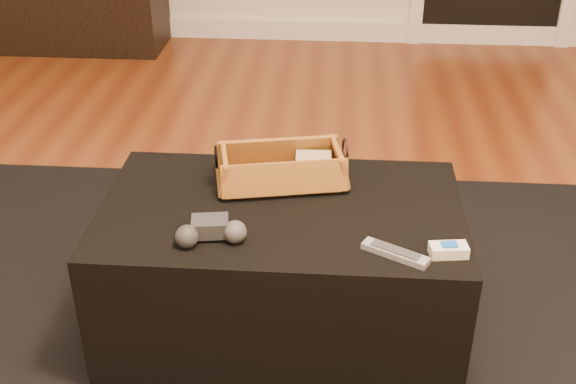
# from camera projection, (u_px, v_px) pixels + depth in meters

# --- Properties ---
(floor) EXTENTS (5.00, 5.50, 0.01)m
(floor) POSITION_uv_depth(u_px,v_px,m) (204.00, 320.00, 2.24)
(floor) COLOR brown
(floor) RESTS_ON ground
(baseboard) EXTENTS (5.00, 0.04, 0.12)m
(baseboard) POSITION_uv_depth(u_px,v_px,m) (279.00, 30.00, 4.56)
(baseboard) COLOR white
(baseboard) RESTS_ON floor
(area_rug) EXTENTS (2.60, 2.00, 0.01)m
(area_rug) POSITION_uv_depth(u_px,v_px,m) (281.00, 337.00, 2.15)
(area_rug) COLOR black
(area_rug) RESTS_ON floor
(ottoman) EXTENTS (1.00, 0.60, 0.42)m
(ottoman) POSITION_uv_depth(u_px,v_px,m) (282.00, 269.00, 2.09)
(ottoman) COLOR black
(ottoman) RESTS_ON area_rug
(tv_remote) EXTENTS (0.20, 0.10, 0.02)m
(tv_remote) POSITION_uv_depth(u_px,v_px,m) (276.00, 178.00, 2.07)
(tv_remote) COLOR black
(tv_remote) RESTS_ON wicker_basket
(cloth_bundle) EXTENTS (0.10, 0.07, 0.06)m
(cloth_bundle) POSITION_uv_depth(u_px,v_px,m) (313.00, 164.00, 2.11)
(cloth_bundle) COLOR tan
(cloth_bundle) RESTS_ON wicker_basket
(wicker_basket) EXTENTS (0.40, 0.26, 0.13)m
(wicker_basket) POSITION_uv_depth(u_px,v_px,m) (281.00, 169.00, 2.08)
(wicker_basket) COLOR #975922
(wicker_basket) RESTS_ON ottoman
(game_controller) EXTENTS (0.19, 0.12, 0.06)m
(game_controller) POSITION_uv_depth(u_px,v_px,m) (211.00, 231.00, 1.82)
(game_controller) COLOR #262628
(game_controller) RESTS_ON ottoman
(silver_remote) EXTENTS (0.17, 0.12, 0.02)m
(silver_remote) POSITION_uv_depth(u_px,v_px,m) (395.00, 253.00, 1.78)
(silver_remote) COLOR #93959A
(silver_remote) RESTS_ON ottoman
(cream_gadget) EXTENTS (0.10, 0.06, 0.03)m
(cream_gadget) POSITION_uv_depth(u_px,v_px,m) (449.00, 250.00, 1.78)
(cream_gadget) COLOR white
(cream_gadget) RESTS_ON ottoman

